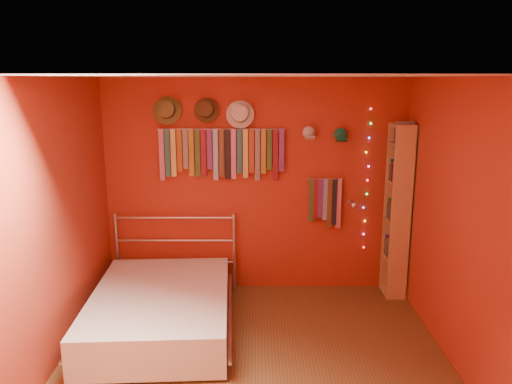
{
  "coord_description": "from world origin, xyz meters",
  "views": [
    {
      "loc": [
        0.02,
        -3.95,
        2.48
      ],
      "look_at": [
        0.01,
        0.9,
        1.37
      ],
      "focal_mm": 35.0,
      "sensor_mm": 36.0,
      "label": 1
    }
  ],
  "objects_px": {
    "tie_rack": "(221,152)",
    "bed": "(161,309)",
    "bookshelf": "(401,210)",
    "reading_lamp": "(353,205)"
  },
  "relations": [
    {
      "from": "tie_rack",
      "to": "bed",
      "type": "bearing_deg",
      "value": -118.56
    },
    {
      "from": "tie_rack",
      "to": "bed",
      "type": "relative_size",
      "value": 0.73
    },
    {
      "from": "tie_rack",
      "to": "reading_lamp",
      "type": "height_order",
      "value": "tie_rack"
    },
    {
      "from": "tie_rack",
      "to": "bookshelf",
      "type": "height_order",
      "value": "bookshelf"
    },
    {
      "from": "bookshelf",
      "to": "bed",
      "type": "relative_size",
      "value": 1.0
    },
    {
      "from": "tie_rack",
      "to": "reading_lamp",
      "type": "relative_size",
      "value": 4.38
    },
    {
      "from": "reading_lamp",
      "to": "bookshelf",
      "type": "relative_size",
      "value": 0.17
    },
    {
      "from": "reading_lamp",
      "to": "bed",
      "type": "distance_m",
      "value": 2.38
    },
    {
      "from": "tie_rack",
      "to": "bookshelf",
      "type": "distance_m",
      "value": 2.16
    },
    {
      "from": "tie_rack",
      "to": "bed",
      "type": "height_order",
      "value": "tie_rack"
    }
  ]
}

